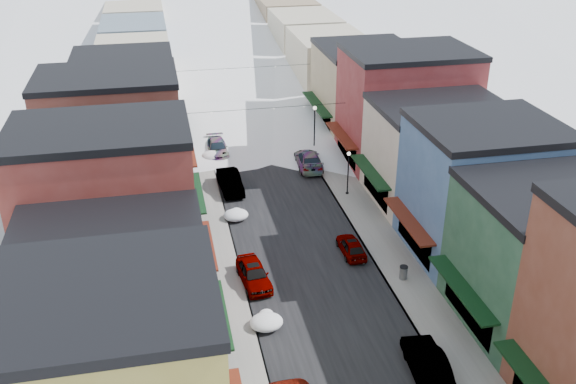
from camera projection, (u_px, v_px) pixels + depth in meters
name	position (u px, v px, depth m)	size (l,w,h in m)	color
road	(238.00, 105.00, 82.07)	(10.00, 160.00, 0.01)	black
sidewalk_left	(186.00, 108.00, 80.83)	(3.20, 160.00, 0.15)	gray
sidewalk_right	(288.00, 101.00, 83.25)	(3.20, 160.00, 0.15)	gray
curb_left	(198.00, 107.00, 81.11)	(0.10, 160.00, 0.15)	slate
curb_right	(276.00, 102.00, 82.97)	(0.10, 160.00, 0.15)	slate
bldg_l_cream	(116.00, 304.00, 35.81)	(11.30, 8.20, 9.50)	beige
bldg_l_brick_near	(109.00, 215.00, 42.09)	(12.30, 8.20, 12.50)	maroon
bldg_l_grayblue	(123.00, 184.00, 50.42)	(11.30, 9.20, 9.00)	gray
bldg_l_brick_far	(112.00, 133.00, 57.71)	(13.30, 9.20, 11.00)	brown
bldg_l_tan	(126.00, 103.00, 66.90)	(11.30, 11.20, 10.00)	tan
bldg_r_green	(547.00, 257.00, 40.22)	(11.30, 9.20, 9.50)	#214630
bldg_r_blue	(481.00, 189.00, 47.91)	(11.30, 9.20, 10.50)	#395782
bldg_r_cream	(437.00, 152.00, 56.24)	(12.30, 9.20, 9.00)	#C1B29B
bldg_r_brick_far	(406.00, 106.00, 63.69)	(13.30, 9.20, 11.50)	maroon
bldg_r_tan	(365.00, 88.00, 72.74)	(11.30, 11.20, 9.50)	tan
distant_blocks	(217.00, 35.00, 100.52)	(34.00, 55.00, 8.00)	gray
overhead_cables	(252.00, 86.00, 68.36)	(16.40, 15.04, 0.04)	black
car_silver_sedan	(254.00, 274.00, 45.67)	(1.89, 4.70, 1.60)	gray
car_dark_hatch	(230.00, 182.00, 59.36)	(1.82, 5.23, 1.72)	black
car_silver_wagon	(217.00, 148.00, 67.15)	(2.10, 5.17, 1.50)	gray
car_green_sedan	(427.00, 364.00, 37.14)	(1.82, 5.22, 1.72)	black
car_gray_suv	(351.00, 246.00, 49.34)	(1.59, 3.95, 1.35)	gray
car_black_sedan	(309.00, 160.00, 64.06)	(2.36, 5.79, 1.68)	black
car_lane_silver	(232.00, 98.00, 82.72)	(1.60, 3.99, 1.36)	#9A9DA1
car_lane_white	(244.00, 79.00, 90.19)	(2.59, 5.62, 1.56)	white
trash_can	(403.00, 272.00, 46.07)	(0.60, 0.60, 1.02)	slate
streetlamp_near	(348.00, 168.00, 57.64)	(0.34, 0.34, 4.12)	black
streetlamp_far	(315.00, 123.00, 66.66)	(0.41, 0.41, 4.93)	black
snow_pile_near	(266.00, 321.00, 41.35)	(2.17, 2.54, 0.92)	white
snow_pile_mid	(236.00, 215.00, 54.48)	(2.13, 2.51, 0.90)	white
snow_pile_far	(213.00, 155.00, 66.02)	(2.31, 2.62, 0.98)	white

